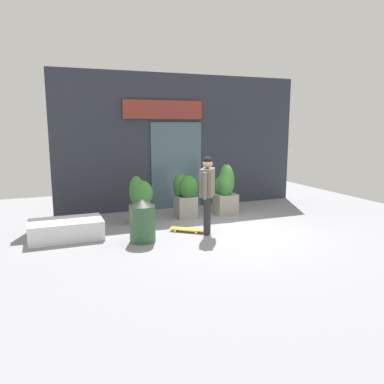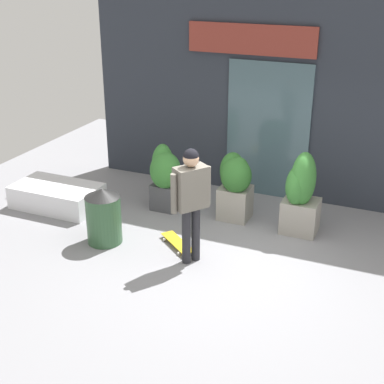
{
  "view_description": "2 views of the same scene",
  "coord_description": "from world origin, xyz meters",
  "px_view_note": "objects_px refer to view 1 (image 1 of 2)",
  "views": [
    {
      "loc": [
        -3.91,
        -7.74,
        2.47
      ],
      "look_at": [
        -0.69,
        0.31,
        0.91
      ],
      "focal_mm": 35.39,
      "sensor_mm": 36.0,
      "label": 1
    },
    {
      "loc": [
        2.36,
        -6.72,
        4.2
      ],
      "look_at": [
        -0.69,
        0.31,
        0.91
      ],
      "focal_mm": 51.47,
      "sensor_mm": 36.0,
      "label": 2
    }
  ],
  "objects_px": {
    "planter_box_right": "(140,198)",
    "planter_box_mid": "(225,189)",
    "skateboard": "(187,229)",
    "trash_bin": "(142,220)",
    "planter_box_left": "(186,192)",
    "skateboarder": "(207,187)"
  },
  "relations": [
    {
      "from": "planter_box_right",
      "to": "planter_box_mid",
      "type": "bearing_deg",
      "value": 1.25
    },
    {
      "from": "skateboard",
      "to": "planter_box_mid",
      "type": "distance_m",
      "value": 2.13
    },
    {
      "from": "trash_bin",
      "to": "planter_box_left",
      "type": "bearing_deg",
      "value": 45.32
    },
    {
      "from": "skateboarder",
      "to": "skateboard",
      "type": "height_order",
      "value": "skateboarder"
    },
    {
      "from": "skateboard",
      "to": "planter_box_mid",
      "type": "relative_size",
      "value": 0.54
    },
    {
      "from": "skateboarder",
      "to": "trash_bin",
      "type": "height_order",
      "value": "skateboarder"
    },
    {
      "from": "skateboarder",
      "to": "planter_box_mid",
      "type": "height_order",
      "value": "skateboarder"
    },
    {
      "from": "planter_box_mid",
      "to": "trash_bin",
      "type": "height_order",
      "value": "planter_box_mid"
    },
    {
      "from": "planter_box_right",
      "to": "planter_box_left",
      "type": "bearing_deg",
      "value": 4.89
    },
    {
      "from": "skateboard",
      "to": "trash_bin",
      "type": "height_order",
      "value": "trash_bin"
    },
    {
      "from": "planter_box_left",
      "to": "trash_bin",
      "type": "xyz_separation_m",
      "value": [
        -1.61,
        -1.62,
        -0.22
      ]
    },
    {
      "from": "skateboarder",
      "to": "planter_box_right",
      "type": "xyz_separation_m",
      "value": [
        -1.17,
        1.52,
        -0.44
      ]
    },
    {
      "from": "planter_box_right",
      "to": "skateboarder",
      "type": "bearing_deg",
      "value": -52.48
    },
    {
      "from": "skateboard",
      "to": "trash_bin",
      "type": "xyz_separation_m",
      "value": [
        -1.13,
        -0.32,
        0.4
      ]
    },
    {
      "from": "skateboarder",
      "to": "planter_box_right",
      "type": "bearing_deg",
      "value": -17.11
    },
    {
      "from": "skateboard",
      "to": "planter_box_left",
      "type": "distance_m",
      "value": 1.53
    },
    {
      "from": "skateboarder",
      "to": "skateboard",
      "type": "distance_m",
      "value": 1.14
    },
    {
      "from": "skateboarder",
      "to": "planter_box_right",
      "type": "distance_m",
      "value": 1.97
    },
    {
      "from": "trash_bin",
      "to": "planter_box_mid",
      "type": "bearing_deg",
      "value": 29.86
    },
    {
      "from": "skateboard",
      "to": "planter_box_right",
      "type": "distance_m",
      "value": 1.56
    },
    {
      "from": "trash_bin",
      "to": "planter_box_right",
      "type": "bearing_deg",
      "value": 77.72
    },
    {
      "from": "planter_box_left",
      "to": "trash_bin",
      "type": "relative_size",
      "value": 1.26
    }
  ]
}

